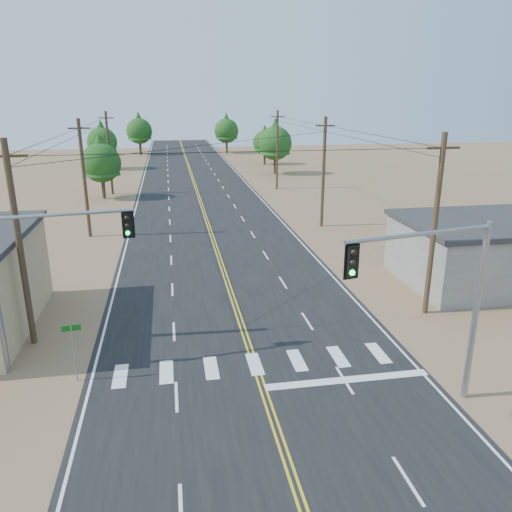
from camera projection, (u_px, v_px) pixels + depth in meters
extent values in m
plane|color=#906A4D|center=(299.00, 496.00, 15.37)|extent=(220.00, 220.00, 0.00)
cube|color=black|center=(212.00, 237.00, 43.50)|extent=(15.00, 200.00, 0.02)
cylinder|color=#4C3826|center=(20.00, 247.00, 23.37)|extent=(0.30, 0.30, 10.00)
cube|color=#4C3826|center=(6.00, 156.00, 22.08)|extent=(1.80, 0.12, 0.12)
cylinder|color=#4C3826|center=(84.00, 179.00, 42.12)|extent=(0.30, 0.30, 10.00)
cube|color=#4C3826|center=(79.00, 128.00, 40.83)|extent=(1.80, 0.12, 0.12)
cylinder|color=#4C3826|center=(109.00, 153.00, 60.87)|extent=(0.30, 0.30, 10.00)
cube|color=#4C3826|center=(106.00, 118.00, 59.58)|extent=(1.80, 0.12, 0.12)
cylinder|color=#4C3826|center=(434.00, 227.00, 26.80)|extent=(0.30, 0.30, 10.00)
cube|color=#4C3826|center=(443.00, 148.00, 25.51)|extent=(1.80, 0.12, 0.12)
cylinder|color=#4C3826|center=(323.00, 173.00, 45.55)|extent=(0.30, 0.30, 10.00)
cube|color=#4C3826|center=(325.00, 126.00, 44.26)|extent=(1.80, 0.12, 0.12)
cylinder|color=#4C3826|center=(277.00, 150.00, 64.31)|extent=(0.30, 0.30, 10.00)
cube|color=#4C3826|center=(278.00, 117.00, 63.02)|extent=(1.80, 0.12, 0.12)
cylinder|color=gray|center=(61.00, 214.00, 21.04)|extent=(5.96, 0.91, 0.16)
cube|color=black|center=(128.00, 224.00, 21.99)|extent=(0.38, 0.34, 1.08)
sphere|color=black|center=(127.00, 218.00, 21.72)|extent=(0.20, 0.20, 0.20)
sphere|color=black|center=(127.00, 225.00, 21.82)|extent=(0.20, 0.20, 0.20)
sphere|color=#0CE533|center=(128.00, 233.00, 21.93)|extent=(0.20, 0.20, 0.20)
cylinder|color=gray|center=(475.00, 318.00, 19.34)|extent=(0.24, 0.24, 7.10)
cylinder|color=gray|center=(488.00, 229.00, 18.25)|extent=(0.18, 0.18, 0.61)
cylinder|color=gray|center=(421.00, 234.00, 17.22)|extent=(5.92, 1.27, 0.16)
cube|color=black|center=(352.00, 261.00, 16.52)|extent=(0.41, 0.36, 1.12)
sphere|color=black|center=(353.00, 252.00, 16.24)|extent=(0.20, 0.20, 0.20)
sphere|color=black|center=(353.00, 263.00, 16.35)|extent=(0.20, 0.20, 0.20)
sphere|color=#0CE533|center=(352.00, 273.00, 16.46)|extent=(0.20, 0.20, 0.20)
cylinder|color=gray|center=(74.00, 354.00, 21.20)|extent=(0.06, 0.06, 2.60)
cube|color=#0C5510|center=(71.00, 328.00, 20.83)|extent=(0.78, 0.11, 0.26)
cylinder|color=#3F2D1E|center=(103.00, 187.00, 59.35)|extent=(0.43, 0.43, 2.77)
cone|color=#204814|center=(100.00, 154.00, 58.17)|extent=(4.31, 4.31, 4.92)
sphere|color=#204814|center=(101.00, 163.00, 58.47)|extent=(4.62, 4.62, 4.62)
cylinder|color=#3F2D1E|center=(104.00, 160.00, 82.89)|extent=(0.43, 0.43, 2.91)
cone|color=#204814|center=(102.00, 136.00, 81.65)|extent=(4.52, 4.52, 5.16)
sphere|color=#204814|center=(102.00, 142.00, 81.97)|extent=(4.84, 4.84, 4.84)
cylinder|color=#3F2D1E|center=(140.00, 147.00, 103.34)|extent=(0.50, 0.50, 3.13)
cone|color=#204814|center=(139.00, 125.00, 102.00)|extent=(4.87, 4.87, 5.56)
sphere|color=#204814|center=(139.00, 131.00, 102.35)|extent=(5.22, 5.22, 5.22)
cylinder|color=#3F2D1E|center=(275.00, 164.00, 77.80)|extent=(0.41, 0.41, 3.09)
cone|color=#204814|center=(275.00, 136.00, 76.48)|extent=(4.81, 4.81, 5.50)
sphere|color=#204814|center=(275.00, 143.00, 76.82)|extent=(5.16, 5.16, 5.16)
cylinder|color=#3F2D1E|center=(265.00, 157.00, 88.83)|extent=(0.41, 0.41, 2.50)
cone|color=#204814|center=(265.00, 137.00, 87.77)|extent=(3.88, 3.88, 4.44)
sphere|color=#204814|center=(265.00, 143.00, 88.05)|extent=(4.16, 4.16, 4.16)
cylinder|color=#3F2D1E|center=(227.00, 146.00, 106.11)|extent=(0.44, 0.44, 3.04)
cone|color=#204814|center=(226.00, 125.00, 104.81)|extent=(4.72, 4.72, 5.40)
sphere|color=#204814|center=(226.00, 131.00, 105.15)|extent=(5.06, 5.06, 5.06)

